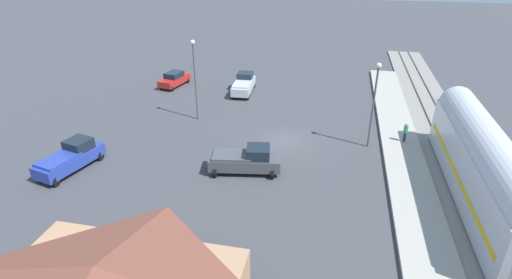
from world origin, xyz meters
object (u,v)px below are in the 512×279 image
Objects in this scene: pedestrian_on_platform at (406,131)px; pickup_silver at (244,84)px; light_pole_near_platform at (375,95)px; light_pole_lot_center at (195,71)px; pickup_charcoal at (246,160)px; pickup_blue at (71,157)px; sedan_red at (174,79)px.

pickup_silver is at bearing -31.03° from pedestrian_on_platform.
light_pole_lot_center is at bearing -9.12° from light_pole_near_platform.
light_pole_lot_center reaches higher than pickup_silver.
pickup_silver is 9.74m from light_pole_lot_center.
pedestrian_on_platform is 19.56m from pickup_silver.
pickup_charcoal is at bearing 33.94° from light_pole_near_platform.
light_pole_lot_center is (2.68, 8.51, 3.91)m from pickup_silver.
pedestrian_on_platform is 27.45m from pickup_blue.
pickup_silver is 21.73m from pickup_blue.
pickup_blue reaches higher than sedan_red.
light_pole_lot_center reaches higher than pickup_charcoal.
light_pole_near_platform is at bearing 18.89° from pedestrian_on_platform.
pedestrian_on_platform is at bearing 157.41° from sedan_red.
pickup_blue is (0.07, 20.39, 0.15)m from sedan_red.
light_pole_near_platform is (-13.69, 11.13, 3.65)m from pickup_silver.
pickup_charcoal is 0.99× the size of pickup_blue.
pickup_charcoal is 12.01m from light_pole_lot_center.
light_pole_near_platform is at bearing -146.06° from pickup_charcoal.
pedestrian_on_platform is 4.69m from light_pole_near_platform.
pickup_charcoal is at bearing 104.13° from pickup_silver.
pickup_silver is (4.38, -17.40, 0.00)m from pickup_charcoal.
light_pole_lot_center is at bearing -4.64° from pedestrian_on_platform.
light_pole_lot_center reaches higher than sedan_red.
light_pole_near_platform is 16.58m from light_pole_lot_center.
light_pole_lot_center is (16.37, -2.63, 0.26)m from light_pole_near_platform.
light_pole_near_platform reaches higher than pickup_blue.
light_pole_near_platform is 0.94× the size of light_pole_lot_center.
pickup_blue is (8.91, 19.82, 0.00)m from pickup_silver.
pickup_blue is at bearing 61.17° from light_pole_lot_center.
pickup_silver is 0.70× the size of light_pole_lot_center.
pickup_blue is at bearing 20.78° from pedestrian_on_platform.
pedestrian_on_platform is at bearing -149.42° from pickup_charcoal.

